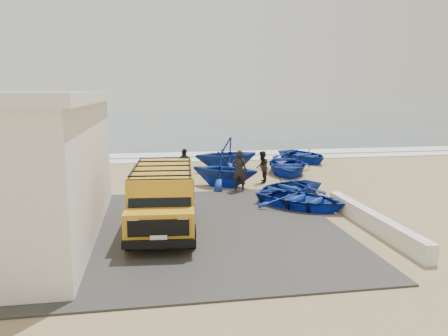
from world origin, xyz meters
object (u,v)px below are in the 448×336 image
boat_mid_left (224,169)px  parapet (373,221)px  boat_near_right (287,188)px  fisherman_back (184,165)px  fisherman_front (239,171)px  fisherman_middle (262,167)px  boat_near_left (301,199)px  boat_far_left (226,154)px  van (163,196)px  boat_far_right (303,155)px  boat_mid_right (287,166)px

boat_mid_left → parapet: bearing=-122.8°
boat_near_right → fisherman_back: bearing=-161.9°
fisherman_front → fisherman_middle: bearing=-111.2°
parapet → fisherman_back: bearing=122.5°
boat_near_left → boat_near_right: bearing=43.2°
boat_mid_left → boat_far_left: boat_far_left is taller
boat_far_left → parapet: bearing=4.0°
van → boat_near_left: size_ratio=1.44×
boat_far_right → fisherman_middle: 7.02m
boat_near_right → boat_far_right: 9.29m
boat_mid_left → fisherman_back: (-1.73, 1.32, -0.01)m
boat_mid_right → fisherman_middle: (-1.87, -2.04, 0.34)m
boat_far_left → boat_far_right: size_ratio=0.89×
boat_near_left → fisherman_back: bearing=80.7°
boat_near_right → boat_mid_right: bearing=132.6°
boat_near_right → fisherman_middle: 2.86m
boat_mid_right → boat_far_left: bearing=166.5°
fisherman_front → van: bearing=76.0°
parapet → fisherman_back: fisherman_back is taller
parapet → boat_near_right: boat_near_right is taller
boat_mid_left → boat_far_right: (6.00, 6.24, -0.41)m
boat_near_left → boat_near_right: size_ratio=1.02×
parapet → boat_far_left: 11.38m
boat_mid_right → fisherman_back: size_ratio=2.55×
boat_mid_right → boat_far_left: 3.36m
parapet → boat_near_right: 4.93m
boat_near_right → fisherman_middle: bearing=157.1°
boat_mid_left → boat_far_right: boat_mid_left is taller
parapet → boat_mid_left: (-3.57, 7.02, 0.55)m
van → boat_mid_left: size_ratio=1.58×
boat_near_right → boat_mid_right: (1.52, 4.84, 0.08)m
boat_near_left → fisherman_front: bearing=73.5°
parapet → boat_mid_right: (0.21, 9.60, 0.15)m
van → fisherman_back: bearing=85.2°
boat_mid_right → parapet: bearing=-79.7°
boat_far_right → fisherman_front: 9.14m
boat_near_right → fisherman_front: (-1.78, 1.22, 0.56)m
boat_far_right → fisherman_middle: size_ratio=2.58×
boat_mid_right → fisherman_front: size_ratio=2.28×
fisherman_back → boat_mid_left: bearing=-68.5°
van → fisherman_front: van is taller
boat_far_left → boat_far_right: 5.71m
boat_mid_right → boat_near_right: bearing=-95.8°
van → boat_far_left: size_ratio=1.40×
boat_mid_right → boat_mid_left: bearing=-134.1°
boat_near_right → fisherman_back: fisherman_back is taller
parapet → fisherman_front: fisherman_front is taller
boat_far_right → fisherman_back: size_ratio=2.43×
boat_far_left → fisherman_middle: (1.14, -3.45, -0.16)m
boat_near_left → boat_far_left: size_ratio=0.97×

